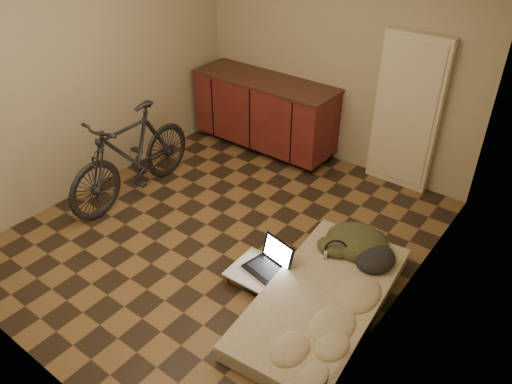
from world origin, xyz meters
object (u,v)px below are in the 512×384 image
Objects in this scene: bicycle at (131,151)px; lap_desk at (269,276)px; laptop at (269,263)px; futon at (322,300)px.

lap_desk is (2.00, -0.26, -0.45)m from bicycle.
laptop is at bearing 122.09° from lap_desk.
laptop reaches higher than lap_desk.
laptop is at bearing 172.45° from futon.
laptop reaches higher than futon.
futon reaches higher than lap_desk.
laptop is at bearing -7.75° from bicycle.
futon is 4.73× the size of laptop.
lap_desk is 1.75× the size of laptop.
bicycle is 2.07m from lap_desk.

